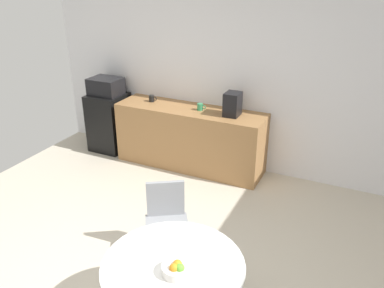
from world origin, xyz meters
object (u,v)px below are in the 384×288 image
object	(u,v)px
mini_fridge	(109,122)
coffee_maker	(233,104)
microwave	(106,86)
fruit_bowl	(177,269)
mug_green	(200,107)
round_table	(173,278)
mug_white	(152,99)
chair_gray	(166,214)

from	to	relation	value
mini_fridge	coffee_maker	bearing A→B (deg)	0.00
microwave	fruit_bowl	size ratio (longest dim) A/B	2.16
fruit_bowl	mug_green	bearing A→B (deg)	111.14
fruit_bowl	microwave	bearing A→B (deg)	133.63
round_table	mug_green	distance (m)	2.97
round_table	coffee_maker	distance (m)	2.84
round_table	fruit_bowl	xyz separation A→B (m)	(0.07, -0.08, 0.18)
mug_white	mini_fridge	bearing A→B (deg)	-176.72
round_table	fruit_bowl	bearing A→B (deg)	-46.73
mug_green	mug_white	bearing A→B (deg)	177.48
microwave	coffee_maker	bearing A→B (deg)	0.00
microwave	mug_white	xyz separation A→B (m)	(0.79, 0.05, -0.10)
microwave	mini_fridge	bearing A→B (deg)	0.00
mini_fridge	mug_green	world-z (taller)	mug_green
mug_green	coffee_maker	world-z (taller)	coffee_maker
chair_gray	coffee_maker	size ratio (longest dim) A/B	2.59
mug_white	mug_green	xyz separation A→B (m)	(0.81, -0.04, 0.00)
mug_green	chair_gray	bearing A→B (deg)	-75.19
fruit_bowl	mug_white	bearing A→B (deg)	123.54
chair_gray	mug_white	distance (m)	2.42
fruit_bowl	coffee_maker	size ratio (longest dim) A/B	0.69
mini_fridge	round_table	distance (m)	3.80
round_table	coffee_maker	size ratio (longest dim) A/B	3.40
chair_gray	fruit_bowl	size ratio (longest dim) A/B	3.73
mug_white	coffee_maker	distance (m)	1.29
round_table	mini_fridge	bearing A→B (deg)	133.64
round_table	coffee_maker	world-z (taller)	coffee_maker
fruit_bowl	mug_green	xyz separation A→B (m)	(-1.10, 2.84, 0.18)
mini_fridge	fruit_bowl	world-z (taller)	mini_fridge
mini_fridge	mug_white	distance (m)	0.93
mini_fridge	coffee_maker	xyz separation A→B (m)	(2.08, 0.00, 0.60)
chair_gray	mug_green	size ratio (longest dim) A/B	6.43
mini_fridge	fruit_bowl	distance (m)	3.92
mini_fridge	mug_green	size ratio (longest dim) A/B	7.11
microwave	round_table	bearing A→B (deg)	-46.36
mini_fridge	fruit_bowl	size ratio (longest dim) A/B	4.12
chair_gray	coffee_maker	distance (m)	2.01
mini_fridge	round_table	size ratio (longest dim) A/B	0.84
chair_gray	mug_white	world-z (taller)	mug_white
mini_fridge	microwave	world-z (taller)	microwave
chair_gray	coffee_maker	xyz separation A→B (m)	(-0.04, 1.94, 0.54)
mug_green	microwave	bearing A→B (deg)	-179.65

